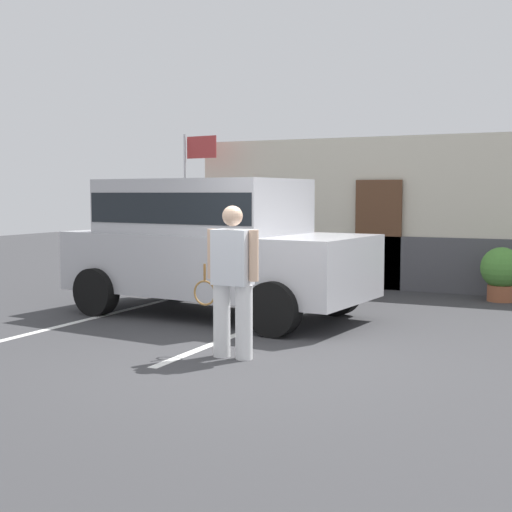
{
  "coord_description": "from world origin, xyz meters",
  "views": [
    {
      "loc": [
        3.43,
        -6.88,
        1.83
      ],
      "look_at": [
        -0.4,
        1.2,
        1.05
      ],
      "focal_mm": 49.94,
      "sensor_mm": 36.0,
      "label": 1
    }
  ],
  "objects_px": {
    "tennis_player_man": "(232,280)",
    "potted_plant_by_porch": "(501,271)",
    "parked_suv": "(210,240)",
    "flag_pole": "(193,180)"
  },
  "relations": [
    {
      "from": "potted_plant_by_porch",
      "to": "parked_suv",
      "type": "bearing_deg",
      "value": -139.18
    },
    {
      "from": "potted_plant_by_porch",
      "to": "flag_pole",
      "type": "xyz_separation_m",
      "value": [
        -6.15,
        0.13,
        1.6
      ]
    },
    {
      "from": "tennis_player_man",
      "to": "potted_plant_by_porch",
      "type": "relative_size",
      "value": 1.83
    },
    {
      "from": "tennis_player_man",
      "to": "flag_pole",
      "type": "relative_size",
      "value": 0.56
    },
    {
      "from": "parked_suv",
      "to": "tennis_player_man",
      "type": "xyz_separation_m",
      "value": [
        1.61,
        -2.4,
        -0.26
      ]
    },
    {
      "from": "tennis_player_man",
      "to": "potted_plant_by_porch",
      "type": "xyz_separation_m",
      "value": [
        2.22,
        5.7,
        -0.37
      ]
    },
    {
      "from": "parked_suv",
      "to": "flag_pole",
      "type": "bearing_deg",
      "value": 130.01
    },
    {
      "from": "tennis_player_man",
      "to": "flag_pole",
      "type": "bearing_deg",
      "value": -54.92
    },
    {
      "from": "tennis_player_man",
      "to": "potted_plant_by_porch",
      "type": "height_order",
      "value": "tennis_player_man"
    },
    {
      "from": "tennis_player_man",
      "to": "flag_pole",
      "type": "xyz_separation_m",
      "value": [
        -3.92,
        5.84,
        1.24
      ]
    }
  ]
}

